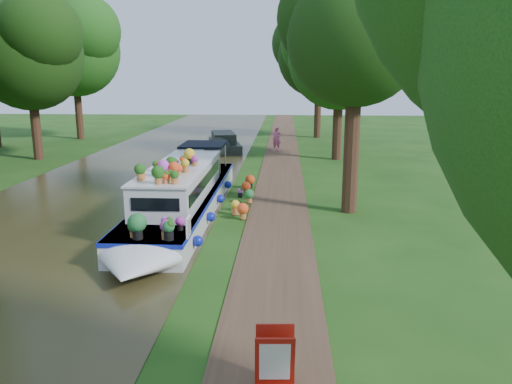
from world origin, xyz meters
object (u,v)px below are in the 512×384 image
at_px(second_boat, 224,143).
at_px(pedestrian_pink, 277,139).
at_px(sandwich_board, 275,363).
at_px(plant_boat, 181,194).

xyz_separation_m(second_boat, pedestrian_pink, (3.60, -0.16, 0.32)).
height_order(second_boat, sandwich_board, second_boat).
relative_size(sandwich_board, pedestrian_pink, 0.64).
bearing_deg(pedestrian_pink, second_boat, 168.08).
distance_m(second_boat, pedestrian_pink, 3.62).
height_order(plant_boat, sandwich_board, plant_boat).
bearing_deg(sandwich_board, pedestrian_pink, 87.52).
bearing_deg(plant_boat, pedestrian_pink, 79.21).
height_order(plant_boat, pedestrian_pink, plant_boat).
bearing_deg(second_boat, sandwich_board, -93.80).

